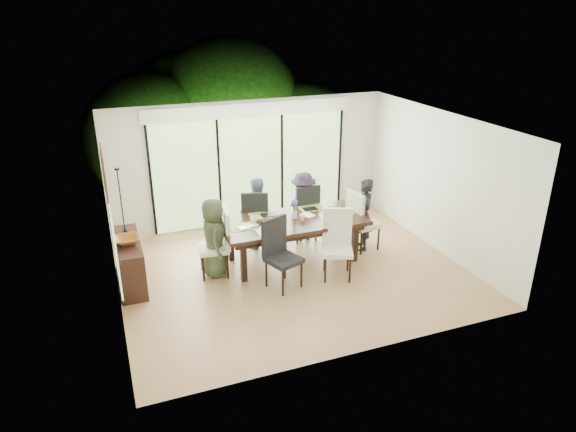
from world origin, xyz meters
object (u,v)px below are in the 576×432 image
object	(u,v)px
chair_left_end	(213,243)
laptop	(250,228)
chair_right_end	(364,219)
bowl	(127,240)
person_left_end	(214,237)
sideboard	(130,262)
chair_near_right	(338,246)
person_far_left	(256,213)
table_top	(293,221)
cup_a	(254,219)
vase	(294,215)
person_right_end	(364,215)
cup_c	(330,209)
chair_far_right	(303,211)
cup_b	(302,218)
chair_near_left	(284,255)
chair_far_left	(256,218)
person_far_right	(303,206)

from	to	relation	value
chair_left_end	laptop	size ratio (longest dim) A/B	3.33
chair_right_end	bowl	world-z (taller)	chair_right_end
chair_left_end	person_left_end	distance (m)	0.11
sideboard	chair_near_right	bearing A→B (deg)	-17.18
chair_left_end	person_far_left	distance (m)	1.34
chair_near_right	chair_right_end	bearing A→B (deg)	63.48
bowl	table_top	bearing A→B (deg)	-1.73
person_far_left	cup_a	world-z (taller)	person_far_left
sideboard	bowl	size ratio (longest dim) A/B	3.36
person_far_left	cup_a	distance (m)	0.74
cup_a	vase	bearing A→B (deg)	-7.59
chair_right_end	person_right_end	size ratio (longest dim) A/B	0.85
laptop	cup_c	bearing A→B (deg)	-8.44
chair_near_right	vase	world-z (taller)	chair_near_right
chair_far_right	bowl	world-z (taller)	chair_far_right
vase	laptop	size ratio (longest dim) A/B	0.36
chair_far_right	person_right_end	distance (m)	1.26
person_far_left	chair_right_end	bearing A→B (deg)	150.33
chair_right_end	chair_far_right	world-z (taller)	same
chair_left_end	cup_b	size ratio (longest dim) A/B	11.00
table_top	cup_a	xyz separation A→B (m)	(-0.70, 0.15, 0.09)
chair_far_right	cup_a	distance (m)	1.46
bowl	laptop	bearing A→B (deg)	-5.19
person_right_end	person_far_left	xyz separation A→B (m)	(-1.93, 0.83, 0.00)
chair_near_left	chair_near_right	bearing A→B (deg)	-21.14
chair_far_left	chair_left_end	bearing A→B (deg)	58.97
cup_c	bowl	bearing A→B (deg)	-179.82
table_top	chair_left_end	size ratio (longest dim) A/B	2.18
chair_near_right	person_far_left	bearing A→B (deg)	141.65
vase	person_far_left	bearing A→B (deg)	122.66
person_far_left	chair_left_end	bearing A→B (deg)	31.71
table_top	chair_near_right	bearing A→B (deg)	-60.11
cup_b	sideboard	size ratio (longest dim) A/B	0.08
person_far_right	bowl	xyz separation A→B (m)	(-3.47, -0.74, 0.15)
chair_left_end	chair_far_right	xyz separation A→B (m)	(2.05, 0.85, 0.00)
chair_left_end	person_far_left	bearing A→B (deg)	135.74
vase	cup_c	bearing A→B (deg)	3.81
table_top	bowl	world-z (taller)	bowl
chair_near_left	vase	bearing A→B (deg)	37.98
chair_right_end	person_far_left	size ratio (longest dim) A/B	0.85
person_right_end	sideboard	distance (m)	4.42
vase	sideboard	distance (m)	3.02
table_top	vase	size ratio (longest dim) A/B	20.00
cup_a	cup_b	xyz separation A→B (m)	(0.85, -0.25, -0.00)
chair_near_right	cup_a	distance (m)	1.60
chair_near_left	person_far_left	bearing A→B (deg)	67.17
person_right_end	vase	world-z (taller)	person_right_end
laptop	person_far_left	bearing A→B (deg)	51.38
chair_left_end	chair_right_end	world-z (taller)	same
vase	cup_b	bearing A→B (deg)	-56.31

